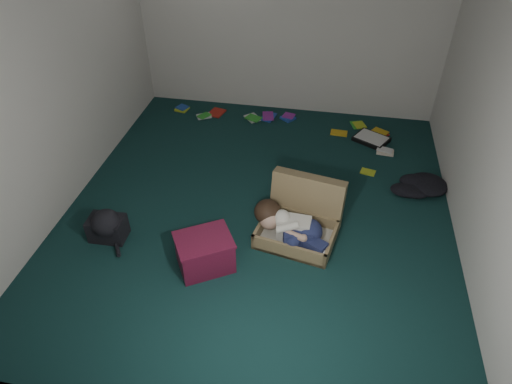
% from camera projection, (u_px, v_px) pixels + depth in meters
% --- Properties ---
extents(floor, '(4.50, 4.50, 0.00)m').
position_uv_depth(floor, '(259.00, 209.00, 4.86)').
color(floor, '#10302F').
rests_on(floor, ground).
extents(wall_back, '(4.50, 0.00, 4.50)m').
position_uv_depth(wall_back, '(290.00, 17.00, 5.77)').
color(wall_back, silver).
rests_on(wall_back, ground).
extents(wall_front, '(4.50, 0.00, 4.50)m').
position_uv_depth(wall_front, '(182.00, 301.00, 2.32)').
color(wall_front, silver).
rests_on(wall_front, ground).
extents(wall_left, '(0.00, 4.50, 4.50)m').
position_uv_depth(wall_left, '(52.00, 81.00, 4.33)').
color(wall_left, silver).
rests_on(wall_left, ground).
extents(wall_right, '(0.00, 4.50, 4.50)m').
position_uv_depth(wall_right, '(497.00, 119.00, 3.76)').
color(wall_right, silver).
rests_on(wall_right, ground).
extents(suitcase, '(0.86, 0.84, 0.54)m').
position_uv_depth(suitcase, '(301.00, 219.00, 4.50)').
color(suitcase, '#927A50').
rests_on(suitcase, floor).
extents(person, '(0.77, 0.49, 0.33)m').
position_uv_depth(person, '(290.00, 226.00, 4.35)').
color(person, white).
rests_on(person, suitcase).
extents(maroon_bin, '(0.62, 0.59, 0.34)m').
position_uv_depth(maroon_bin, '(205.00, 252.00, 4.13)').
color(maroon_bin, maroon).
rests_on(maroon_bin, floor).
extents(backpack, '(0.44, 0.36, 0.26)m').
position_uv_depth(backpack, '(107.00, 227.00, 4.45)').
color(backpack, black).
rests_on(backpack, floor).
extents(clothing_pile, '(0.55, 0.48, 0.15)m').
position_uv_depth(clothing_pile, '(419.00, 184.00, 5.07)').
color(clothing_pile, black).
rests_on(clothing_pile, floor).
extents(paper_tray, '(0.51, 0.47, 0.06)m').
position_uv_depth(paper_tray, '(371.00, 139.00, 5.89)').
color(paper_tray, black).
rests_on(paper_tray, floor).
extents(book_scatter, '(3.02, 1.31, 0.02)m').
position_uv_depth(book_scatter, '(297.00, 128.00, 6.14)').
color(book_scatter, '#B6CC24').
rests_on(book_scatter, floor).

